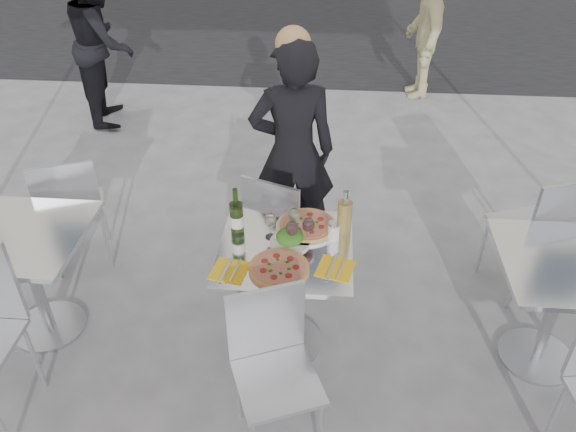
# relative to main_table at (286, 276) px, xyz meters

# --- Properties ---
(ground) EXTENTS (80.00, 80.00, 0.00)m
(ground) POSITION_rel_main_table_xyz_m (0.00, 0.00, -0.54)
(ground) COLOR slate
(street_asphalt) EXTENTS (24.00, 5.00, 0.00)m
(street_asphalt) POSITION_rel_main_table_xyz_m (0.00, 6.50, -0.54)
(street_asphalt) COLOR black
(street_asphalt) RESTS_ON ground
(main_table) EXTENTS (0.72, 0.72, 0.75)m
(main_table) POSITION_rel_main_table_xyz_m (0.00, 0.00, 0.00)
(main_table) COLOR #B7BABF
(main_table) RESTS_ON ground
(side_table_left) EXTENTS (0.72, 0.72, 0.75)m
(side_table_left) POSITION_rel_main_table_xyz_m (-1.50, 0.00, 0.00)
(side_table_left) COLOR #B7BABF
(side_table_left) RESTS_ON ground
(side_table_right) EXTENTS (0.72, 0.72, 0.75)m
(side_table_right) POSITION_rel_main_table_xyz_m (1.50, 0.00, 0.00)
(side_table_right) COLOR #B7BABF
(side_table_right) RESTS_ON ground
(chair_far) EXTENTS (0.51, 0.52, 0.86)m
(chair_far) POSITION_rel_main_table_xyz_m (-0.10, 0.56, -0.03)
(chair_far) COLOR silver
(chair_far) RESTS_ON ground
(chair_near) EXTENTS (0.51, 0.52, 0.86)m
(chair_near) POSITION_rel_main_table_xyz_m (-0.02, -0.55, -0.03)
(chair_near) COLOR silver
(chair_near) RESTS_ON ground
(side_chair_lfar) EXTENTS (0.53, 0.54, 0.89)m
(side_chair_lfar) POSITION_rel_main_table_xyz_m (-1.50, 0.62, -0.01)
(side_chair_lfar) COLOR silver
(side_chair_lfar) RESTS_ON ground
(side_chair_rfar) EXTENTS (0.56, 0.57, 0.96)m
(side_chair_rfar) POSITION_rel_main_table_xyz_m (1.57, 0.57, 0.03)
(side_chair_rfar) COLOR silver
(side_chair_rfar) RESTS_ON ground
(woman_diner) EXTENTS (0.64, 0.48, 1.60)m
(woman_diner) POSITION_rel_main_table_xyz_m (-0.03, 0.95, 0.26)
(woman_diner) COLOR black
(woman_diner) RESTS_ON ground
(pedestrian_a) EXTENTS (0.78, 0.91, 1.62)m
(pedestrian_a) POSITION_rel_main_table_xyz_m (-2.11, 3.06, 0.27)
(pedestrian_a) COLOR black
(pedestrian_a) RESTS_ON ground
(pedestrian_b) EXTENTS (0.65, 1.06, 1.59)m
(pedestrian_b) POSITION_rel_main_table_xyz_m (1.17, 3.94, 0.26)
(pedestrian_b) COLOR tan
(pedestrian_b) RESTS_ON ground
(pizza_near) EXTENTS (0.31, 0.31, 0.02)m
(pizza_near) POSITION_rel_main_table_xyz_m (-0.02, -0.19, 0.22)
(pizza_near) COLOR #E2A358
(pizza_near) RESTS_ON main_table
(pizza_far) EXTENTS (0.35, 0.35, 0.03)m
(pizza_far) POSITION_rel_main_table_xyz_m (0.11, 0.18, 0.23)
(pizza_far) COLOR white
(pizza_far) RESTS_ON main_table
(salad_plate) EXTENTS (0.22, 0.22, 0.09)m
(salad_plate) POSITION_rel_main_table_xyz_m (0.02, 0.04, 0.25)
(salad_plate) COLOR white
(salad_plate) RESTS_ON main_table
(wine_bottle) EXTENTS (0.07, 0.08, 0.29)m
(wine_bottle) POSITION_rel_main_table_xyz_m (-0.28, 0.10, 0.32)
(wine_bottle) COLOR #355720
(wine_bottle) RESTS_ON main_table
(carafe) EXTENTS (0.08, 0.08, 0.29)m
(carafe) POSITION_rel_main_table_xyz_m (0.31, 0.13, 0.33)
(carafe) COLOR tan
(carafe) RESTS_ON main_table
(sugar_shaker) EXTENTS (0.06, 0.06, 0.11)m
(sugar_shaker) POSITION_rel_main_table_xyz_m (0.26, 0.10, 0.26)
(sugar_shaker) COLOR white
(sugar_shaker) RESTS_ON main_table
(wineglass_white_a) EXTENTS (0.07, 0.07, 0.16)m
(wineglass_white_a) POSITION_rel_main_table_xyz_m (-0.09, 0.08, 0.32)
(wineglass_white_a) COLOR white
(wineglass_white_a) RESTS_ON main_table
(wineglass_white_b) EXTENTS (0.07, 0.07, 0.16)m
(wineglass_white_b) POSITION_rel_main_table_xyz_m (0.04, 0.14, 0.32)
(wineglass_white_b) COLOR white
(wineglass_white_b) RESTS_ON main_table
(wineglass_red_a) EXTENTS (0.07, 0.07, 0.16)m
(wineglass_red_a) POSITION_rel_main_table_xyz_m (0.03, 0.02, 0.32)
(wineglass_red_a) COLOR white
(wineglass_red_a) RESTS_ON main_table
(wineglass_red_b) EXTENTS (0.07, 0.07, 0.16)m
(wineglass_red_b) POSITION_rel_main_table_xyz_m (0.12, 0.06, 0.32)
(wineglass_red_b) COLOR white
(wineglass_red_b) RESTS_ON main_table
(napkin_left) EXTENTS (0.21, 0.21, 0.01)m
(napkin_left) POSITION_rel_main_table_xyz_m (-0.27, -0.22, 0.21)
(napkin_left) COLOR yellow
(napkin_left) RESTS_ON main_table
(napkin_right) EXTENTS (0.22, 0.22, 0.01)m
(napkin_right) POSITION_rel_main_table_xyz_m (0.27, -0.16, 0.21)
(napkin_right) COLOR yellow
(napkin_right) RESTS_ON main_table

